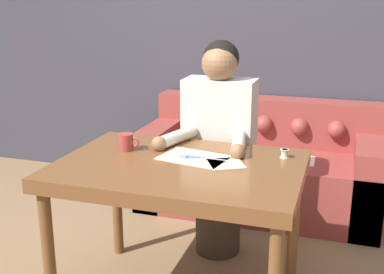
{
  "coord_description": "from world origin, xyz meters",
  "views": [
    {
      "loc": [
        0.87,
        -2.0,
        1.53
      ],
      "look_at": [
        0.16,
        0.21,
        0.86
      ],
      "focal_mm": 45.0,
      "sensor_mm": 36.0,
      "label": 1
    }
  ],
  "objects_px": {
    "dining_table": "(179,179)",
    "mug": "(126,142)",
    "couch": "(260,168)",
    "scissors": "(196,158)",
    "person": "(219,149)",
    "thread_spool": "(285,154)"
  },
  "relations": [
    {
      "from": "couch",
      "to": "scissors",
      "type": "bearing_deg",
      "value": -95.41
    },
    {
      "from": "couch",
      "to": "thread_spool",
      "type": "distance_m",
      "value": 1.25
    },
    {
      "from": "dining_table",
      "to": "mug",
      "type": "height_order",
      "value": "mug"
    },
    {
      "from": "thread_spool",
      "to": "dining_table",
      "type": "bearing_deg",
      "value": -153.33
    },
    {
      "from": "couch",
      "to": "mug",
      "type": "bearing_deg",
      "value": -112.18
    },
    {
      "from": "thread_spool",
      "to": "scissors",
      "type": "bearing_deg",
      "value": -161.69
    },
    {
      "from": "person",
      "to": "couch",
      "type": "bearing_deg",
      "value": 81.16
    },
    {
      "from": "dining_table",
      "to": "thread_spool",
      "type": "height_order",
      "value": "thread_spool"
    },
    {
      "from": "person",
      "to": "mug",
      "type": "distance_m",
      "value": 0.61
    },
    {
      "from": "scissors",
      "to": "thread_spool",
      "type": "bearing_deg",
      "value": 18.31
    },
    {
      "from": "dining_table",
      "to": "person",
      "type": "xyz_separation_m",
      "value": [
        0.05,
        0.57,
        -0.01
      ]
    },
    {
      "from": "mug",
      "to": "scissors",
      "type": "bearing_deg",
      "value": -1.95
    },
    {
      "from": "person",
      "to": "thread_spool",
      "type": "distance_m",
      "value": 0.55
    },
    {
      "from": "dining_table",
      "to": "person",
      "type": "relative_size",
      "value": 0.9
    },
    {
      "from": "couch",
      "to": "person",
      "type": "relative_size",
      "value": 1.32
    },
    {
      "from": "dining_table",
      "to": "scissors",
      "type": "distance_m",
      "value": 0.14
    },
    {
      "from": "scissors",
      "to": "thread_spool",
      "type": "distance_m",
      "value": 0.45
    },
    {
      "from": "dining_table",
      "to": "person",
      "type": "distance_m",
      "value": 0.57
    },
    {
      "from": "person",
      "to": "thread_spool",
      "type": "bearing_deg",
      "value": -37.61
    },
    {
      "from": "dining_table",
      "to": "couch",
      "type": "xyz_separation_m",
      "value": [
        0.17,
        1.35,
        -0.38
      ]
    },
    {
      "from": "couch",
      "to": "mug",
      "type": "xyz_separation_m",
      "value": [
        -0.5,
        -1.23,
        0.51
      ]
    },
    {
      "from": "couch",
      "to": "mug",
      "type": "height_order",
      "value": "mug"
    }
  ]
}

